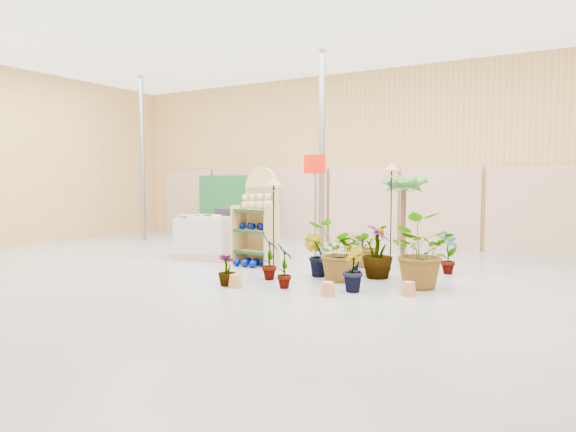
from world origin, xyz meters
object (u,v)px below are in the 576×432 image
Objects in this scene: bird_table_front at (273,184)px; potted_plant_2 at (337,251)px; display_shelf at (259,220)px; pallet_stack at (207,237)px.

potted_plant_2 is (1.44, -0.35, -1.09)m from bird_table_front.
pallet_stack is (-1.39, 0.09, -0.44)m from display_shelf.
pallet_stack is 0.83× the size of bird_table_front.
display_shelf is at bearing -16.22° from pallet_stack.
bird_table_front is 1.84m from potted_plant_2.
potted_plant_2 reaches higher than pallet_stack.
display_shelf is 1.09m from bird_table_front.
bird_table_front is at bearing -30.08° from display_shelf.
potted_plant_2 is at bearing -13.51° from bird_table_front.
bird_table_front is (2.04, -0.60, 1.15)m from pallet_stack.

